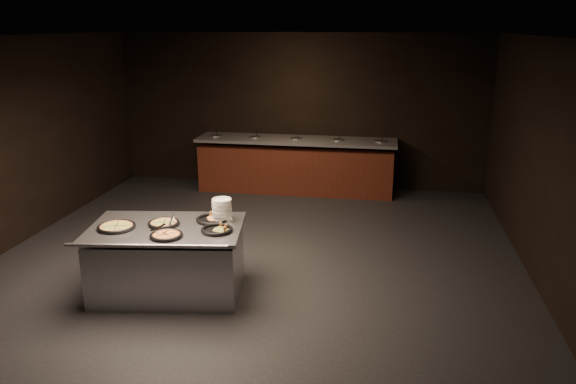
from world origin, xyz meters
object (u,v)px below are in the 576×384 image
at_px(pan_cheese_whole, 164,223).
at_px(pan_veggie_whole, 116,227).
at_px(serving_counter, 168,261).
at_px(plate_stack, 222,210).

bearing_deg(pan_cheese_whole, pan_veggie_whole, -157.13).
bearing_deg(pan_cheese_whole, serving_counter, -52.91).
distance_m(serving_counter, pan_cheese_whole, 0.45).
distance_m(serving_counter, pan_veggie_whole, 0.71).
bearing_deg(pan_veggie_whole, plate_stack, 23.10).
distance_m(plate_stack, pan_cheese_whole, 0.68).
relative_size(plate_stack, pan_cheese_whole, 0.71).
height_order(serving_counter, plate_stack, plate_stack).
relative_size(serving_counter, pan_veggie_whole, 4.37).
height_order(plate_stack, pan_cheese_whole, plate_stack).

